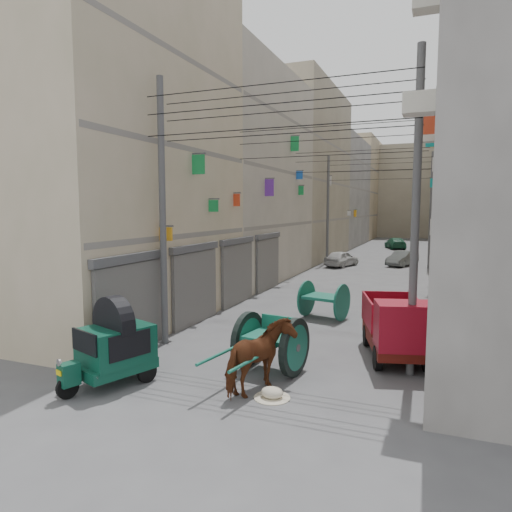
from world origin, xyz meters
The scene contains 18 objects.
ground centered at (0.00, 0.00, 0.00)m, with size 140.00×140.00×0.00m, color #4C4C4E.
building_row_left centered at (-8.00, 34.13, 6.46)m, with size 8.00×62.00×14.00m.
building_row_right centered at (8.00, 34.13, 6.46)m, with size 8.00×62.00×14.00m.
end_cap_building centered at (0.00, 66.00, 6.50)m, with size 22.00×10.00×13.00m, color #9E937D.
shutters_left centered at (-3.92, 10.38, 1.49)m, with size 0.18×14.40×2.88m.
signboards centered at (-0.01, 21.66, 3.43)m, with size 8.22×40.52×5.67m.
ac_units centered at (3.65, 7.67, 7.43)m, with size 0.70×6.55×3.35m.
utility_poles centered at (0.00, 17.00, 4.00)m, with size 7.40×22.20×8.00m.
overhead_cables centered at (0.00, 14.40, 6.77)m, with size 7.40×22.52×1.12m.
auto_rickshaw centered at (-2.88, 2.75, 0.95)m, with size 1.78×2.36×1.61m.
tonga_cart centered at (0.27, 4.90, 0.76)m, with size 1.72×3.38×1.46m.
mini_truck centered at (3.21, 6.83, 0.85)m, with size 2.21×3.43×1.78m.
second_cart centered at (0.21, 10.96, 0.73)m, with size 1.83×1.69×1.38m.
feed_sack centered at (0.87, 3.34, 0.13)m, with size 0.50×0.40×0.25m, color beige.
horse centered at (0.50, 3.57, 0.80)m, with size 0.87×1.90×1.60m, color brown.
distant_car_white centered at (-2.24, 26.67, 0.57)m, with size 1.35×3.35×1.14m, color #B9B9B9.
distant_car_grey centered at (1.79, 28.60, 0.54)m, with size 1.14×3.28×1.08m, color #505554.
distant_car_green centered at (0.08, 43.01, 0.57)m, with size 1.58×3.90×1.13m, color #1E593C.
Camera 1 is at (4.13, -5.73, 4.15)m, focal length 32.00 mm.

